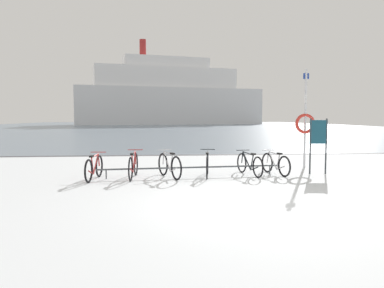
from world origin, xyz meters
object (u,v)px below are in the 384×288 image
Objects in this scene: info_sign at (318,137)px; bicycle_4 at (249,164)px; bicycle_1 at (133,166)px; bicycle_3 at (207,164)px; bicycle_0 at (94,168)px; rescue_post at (305,121)px; bicycle_2 at (169,165)px; ferry_ship at (169,97)px; bicycle_5 at (275,164)px.

bicycle_4 is at bearing -178.38° from info_sign.
bicycle_1 is 2.23m from bicycle_3.
bicycle_0 is 1.01× the size of bicycle_3.
bicycle_1 is at bearing -163.45° from rescue_post.
bicycle_4 is (2.49, 0.26, -0.02)m from bicycle_2.
info_sign is at bearing -88.10° from ferry_ship.
bicycle_5 is 76.80m from ferry_ship.
info_sign reaches higher than bicycle_2.
ferry_ship reaches higher than bicycle_1.
rescue_post is at bearing 15.57° from bicycle_0.
rescue_post reaches higher than bicycle_5.
bicycle_0 is 2.18m from bicycle_2.
bicycle_4 is (4.67, 0.43, -0.01)m from bicycle_0.
rescue_post is at bearing 32.74° from bicycle_4.
ferry_ship is at bearing 89.24° from bicycle_3.
bicycle_5 is (3.33, 0.28, -0.03)m from bicycle_2.
bicycle_1 is at bearing 10.17° from bicycle_0.
info_sign reaches higher than bicycle_5.
ferry_ship reaches higher than bicycle_0.
ferry_ship is at bearing 92.06° from rescue_post.
bicycle_2 is 0.04× the size of ferry_ship.
info_sign is (4.73, 0.32, 0.81)m from bicycle_2.
bicycle_2 is at bearing 4.58° from bicycle_0.
bicycle_5 is at bearing 1.72° from bicycle_4.
bicycle_1 is at bearing 178.68° from bicycle_2.
bicycle_5 is at bearing -135.72° from rescue_post.
bicycle_1 is at bearing -176.45° from bicycle_3.
bicycle_2 reaches higher than bicycle_4.
bicycle_4 is at bearing 5.28° from bicycle_0.
bicycle_3 is (2.23, 0.14, -0.00)m from bicycle_1.
info_sign is 76.73m from ferry_ship.
info_sign is 0.50× the size of rescue_post.
bicycle_2 reaches higher than bicycle_3.
info_sign is at bearing 1.56° from bicycle_5.
rescue_post is at bearing 16.55° from bicycle_1.
bicycle_5 is at bearing -89.14° from ferry_ship.
rescue_post reaches higher than bicycle_0.
bicycle_5 is at bearing 4.74° from bicycle_0.
bicycle_4 is (3.56, 0.23, -0.03)m from bicycle_1.
bicycle_4 is at bearing -147.26° from rescue_post.
bicycle_0 is 1.12m from bicycle_1.
bicycle_1 is 5.86m from info_sign.
bicycle_5 is at bearing 3.36° from bicycle_1.
bicycle_3 is 1.33m from bicycle_4.
bicycle_0 is at bearing -175.26° from bicycle_5.
bicycle_3 is at bearing 5.77° from bicycle_0.
info_sign is 1.56m from rescue_post.
ferry_ship is at bearing 88.37° from bicycle_2.
bicycle_3 is 0.04× the size of ferry_ship.
info_sign reaches higher than bicycle_4.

